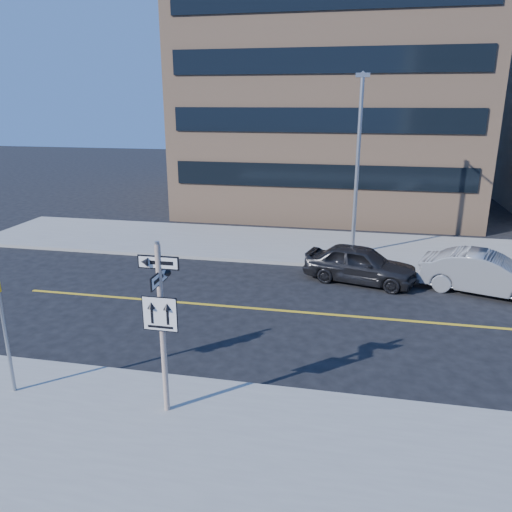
% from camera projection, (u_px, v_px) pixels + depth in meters
% --- Properties ---
extents(ground, '(120.00, 120.00, 0.00)m').
position_uv_depth(ground, '(200.00, 362.00, 13.99)').
color(ground, black).
rests_on(ground, ground).
extents(sign_pole, '(0.92, 0.92, 4.06)m').
position_uv_depth(sign_pole, '(162.00, 320.00, 10.91)').
color(sign_pole, silver).
rests_on(sign_pole, near_sidewalk).
extents(parked_car_a, '(2.82, 4.74, 1.51)m').
position_uv_depth(parked_car_a, '(360.00, 264.00, 19.97)').
color(parked_car_a, black).
rests_on(parked_car_a, ground).
extents(parked_car_b, '(3.06, 5.04, 1.57)m').
position_uv_depth(parked_car_b, '(486.00, 274.00, 18.76)').
color(parked_car_b, gray).
rests_on(parked_car_b, ground).
extents(streetlight_a, '(0.55, 2.25, 8.00)m').
position_uv_depth(streetlight_a, '(358.00, 154.00, 21.87)').
color(streetlight_a, gray).
rests_on(streetlight_a, far_sidewalk).
extents(building_brick, '(18.00, 18.00, 18.00)m').
position_uv_depth(building_brick, '(334.00, 70.00, 34.30)').
color(building_brick, tan).
rests_on(building_brick, ground).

